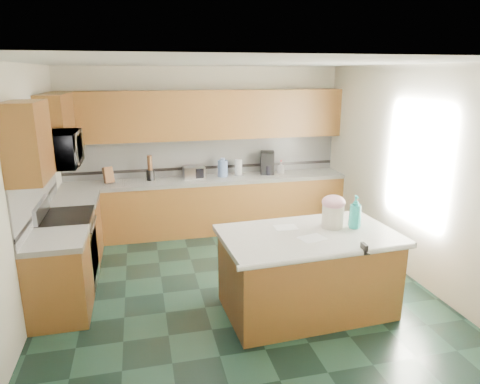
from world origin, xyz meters
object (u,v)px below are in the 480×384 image
object	(u,v)px
knife_block	(108,175)
toaster_oven	(194,172)
island_base	(307,274)
soap_bottle_island	(355,212)
coffee_maker	(267,163)
island_top	(309,236)
treat_jar	(333,216)

from	to	relation	value
knife_block	toaster_oven	size ratio (longest dim) A/B	0.74
island_base	soap_bottle_island	xyz separation A→B (m)	(0.56, 0.04, 0.68)
knife_block	toaster_oven	xyz separation A→B (m)	(1.34, 0.00, -0.03)
soap_bottle_island	coffee_maker	xyz separation A→B (m)	(-0.17, 2.78, 0.01)
island_top	knife_block	bearing A→B (deg)	125.54
treat_jar	toaster_oven	size ratio (longest dim) A/B	0.73
treat_jar	soap_bottle_island	world-z (taller)	soap_bottle_island
treat_jar	island_base	bearing A→B (deg)	-155.17
soap_bottle_island	knife_block	bearing A→B (deg)	147.45
coffee_maker	toaster_oven	bearing A→B (deg)	-163.69
island_base	knife_block	size ratio (longest dim) A/B	7.09
island_base	coffee_maker	size ratio (longest dim) A/B	4.62
toaster_oven	coffee_maker	size ratio (longest dim) A/B	0.89
island_top	treat_jar	distance (m)	0.38
island_base	treat_jar	size ratio (longest dim) A/B	7.09
soap_bottle_island	knife_block	size ratio (longest dim) A/B	1.47
island_top	knife_block	distance (m)	3.57
island_base	island_top	bearing A→B (deg)	0.00
soap_bottle_island	island_base	bearing A→B (deg)	-163.95
soap_bottle_island	toaster_oven	world-z (taller)	soap_bottle_island
treat_jar	soap_bottle_island	bearing A→B (deg)	-14.47
island_base	toaster_oven	world-z (taller)	toaster_oven
soap_bottle_island	island_top	bearing A→B (deg)	-163.95
treat_jar	knife_block	world-z (taller)	knife_block
soap_bottle_island	coffee_maker	distance (m)	2.79
island_top	toaster_oven	distance (m)	2.93
treat_jar	toaster_oven	bearing A→B (deg)	119.20
island_base	island_top	size ratio (longest dim) A/B	0.95
island_top	toaster_oven	size ratio (longest dim) A/B	5.50
island_top	treat_jar	world-z (taller)	treat_jar
toaster_oven	coffee_maker	xyz separation A→B (m)	(1.27, 0.03, 0.09)
island_top	knife_block	xyz separation A→B (m)	(-2.23, 2.79, 0.16)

